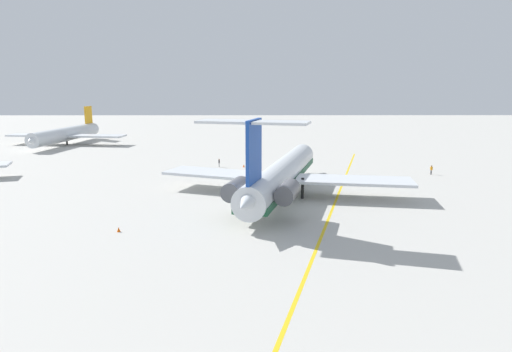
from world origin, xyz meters
name	(u,v)px	position (x,y,z in m)	size (l,w,h in m)	color
ground	(310,194)	(0.00, 0.00, 0.00)	(379.37, 379.37, 0.00)	#B7B5AD
main_jetliner	(281,174)	(-1.68, 4.65, 3.44)	(42.63, 38.16, 12.61)	silver
airliner_mid_right	(64,134)	(58.80, 61.46, 2.99)	(33.99, 33.69, 10.15)	silver
ground_crew_near_nose	(219,162)	(23.53, 15.71, 1.10)	(0.44, 0.28, 1.74)	black
ground_crew_near_tail	(431,169)	(15.52, -24.50, 1.12)	(0.28, 0.40, 1.76)	black
safety_cone_nose	(244,166)	(23.56, 10.69, 0.28)	(0.40, 0.40, 0.55)	#EA590F
safety_cone_wingtip	(119,229)	(-17.92, 24.02, 0.28)	(0.40, 0.40, 0.55)	#EA590F
taxiway_centreline	(338,195)	(-0.51, -4.13, 0.00)	(87.51, 0.36, 0.01)	gold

